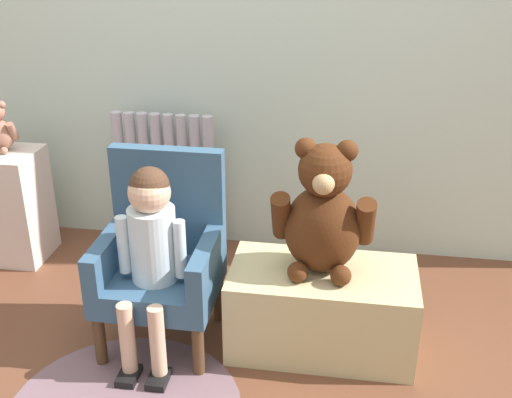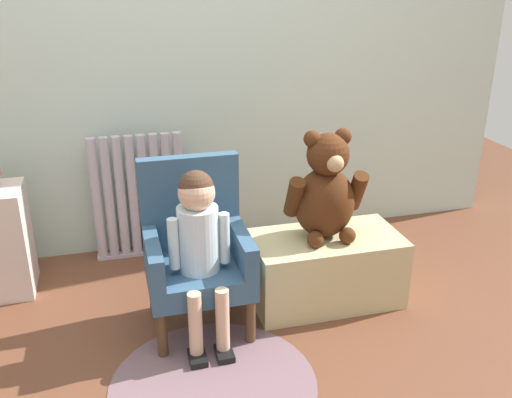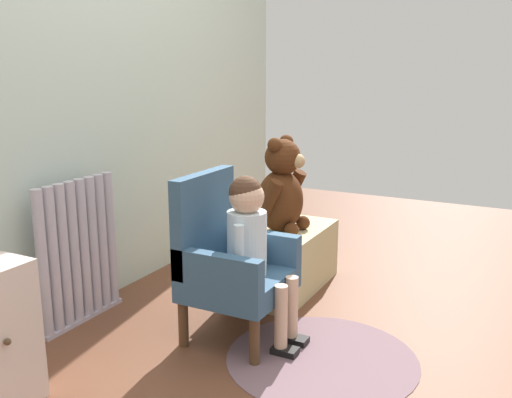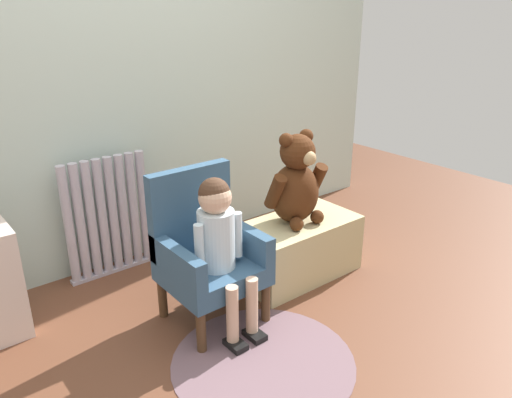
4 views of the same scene
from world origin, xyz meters
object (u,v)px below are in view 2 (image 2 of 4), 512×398
Objects in this scene: large_teddy_bear at (326,191)px; floor_rug at (213,383)px; child_armchair at (196,249)px; low_bench at (325,268)px; radiator at (139,197)px; child_figure at (199,233)px.

floor_rug is (-0.62, -0.47, -0.55)m from large_teddy_bear.
large_teddy_bear is 0.64× the size of floor_rug.
child_armchair is 0.57m from floor_rug.
child_armchair reaches higher than floor_rug.
low_bench is at bearing -46.27° from large_teddy_bear.
radiator is at bearing 139.45° from low_bench.
floor_rug is at bearing -142.57° from large_teddy_bear.
large_teddy_bear reaches higher than child_figure.
floor_rug is at bearing -143.86° from low_bench.
floor_rug is at bearing -93.49° from child_figure.
floor_rug is at bearing -81.51° from radiator.
child_figure reaches higher than low_bench.
floor_rug is (-0.63, -0.46, -0.16)m from low_bench.
child_figure is 1.07× the size of low_bench.
low_bench is (0.61, 0.01, -0.18)m from child_armchair.
child_armchair is at bearing -179.19° from low_bench.
radiator is 0.93× the size of child_armchair.
child_figure reaches higher than floor_rug.
large_teddy_bear reaches higher than child_armchair.
child_armchair is at bearing -177.95° from large_teddy_bear.
radiator reaches higher than floor_rug.
child_figure is at bearing 86.51° from floor_rug.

